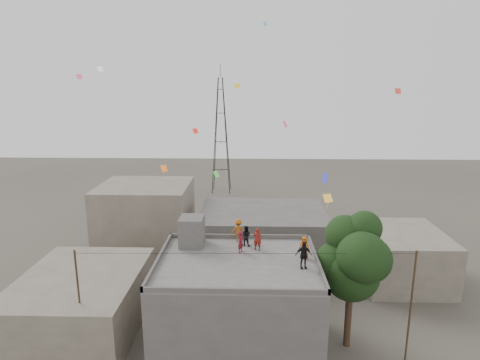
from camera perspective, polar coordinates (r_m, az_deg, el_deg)
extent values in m
plane|color=#433E37|center=(28.50, -0.34, -22.74)|extent=(140.00, 140.00, 0.00)
cube|color=#4C4947|center=(26.85, -0.35, -17.55)|extent=(10.00, 8.00, 6.00)
cube|color=#5B5855|center=(25.42, -0.36, -11.64)|extent=(10.00, 8.00, 0.10)
cube|color=#4C4947|center=(28.96, -0.09, -8.01)|extent=(10.00, 0.15, 0.30)
cube|color=#4C4947|center=(21.83, -0.72, -15.50)|extent=(10.00, 0.15, 0.30)
cube|color=#4C4947|center=(25.66, 10.92, -11.16)|extent=(0.15, 8.00, 0.30)
cube|color=#4C4947|center=(25.97, -11.48, -10.88)|extent=(0.15, 8.00, 0.30)
cube|color=#4C4947|center=(27.69, -6.86, -7.24)|extent=(1.60, 1.80, 2.00)
cube|color=#665E51|center=(31.38, -21.56, -15.80)|extent=(8.00, 10.00, 4.00)
cube|color=#4C4947|center=(39.71, 3.27, -7.80)|extent=(12.00, 9.00, 5.00)
cube|color=#665E51|center=(42.63, -13.20, -5.22)|extent=(9.00, 8.00, 7.00)
cube|color=#665E51|center=(38.44, 21.90, -10.00)|extent=(7.00, 8.00, 4.40)
cylinder|color=black|center=(28.51, 15.12, -18.41)|extent=(0.44, 0.44, 4.00)
cylinder|color=black|center=(27.84, 15.59, -15.47)|extent=(0.64, 0.91, 2.14)
sphere|color=black|center=(27.00, 15.54, -12.60)|extent=(3.60, 3.60, 3.60)
sphere|color=black|center=(27.21, 17.78, -10.69)|extent=(3.00, 3.00, 3.00)
sphere|color=black|center=(27.07, 13.45, -11.46)|extent=(2.80, 2.80, 2.80)
sphere|color=black|center=(25.82, 17.03, -10.52)|extent=(3.20, 3.20, 3.20)
sphere|color=black|center=(26.87, 14.75, -7.57)|extent=(2.60, 2.60, 2.60)
sphere|color=black|center=(26.67, 17.29, -6.53)|extent=(2.20, 2.20, 2.20)
cylinder|color=black|center=(27.22, -21.79, -16.43)|extent=(0.12, 0.12, 7.40)
cylinder|color=black|center=(27.39, 23.10, -16.36)|extent=(0.12, 0.12, 7.40)
cylinder|color=black|center=(23.80, 0.76, -10.41)|extent=(20.00, 0.52, 0.02)
cylinder|color=black|center=(62.93, -3.56, 6.16)|extent=(1.27, 1.27, 18.01)
cylinder|color=black|center=(62.80, -2.01, 6.16)|extent=(1.27, 1.27, 18.01)
cylinder|color=black|center=(64.49, -1.92, 6.35)|extent=(1.27, 1.27, 18.01)
cylinder|color=black|center=(64.61, -3.43, 6.35)|extent=(1.27, 1.27, 18.01)
cube|color=black|center=(64.58, -2.68, 1.50)|extent=(2.36, 0.08, 0.08)
cube|color=black|center=(64.58, -2.68, 1.50)|extent=(0.08, 2.36, 0.08)
cube|color=black|center=(63.82, -2.72, 5.46)|extent=(1.81, 0.08, 0.08)
cube|color=black|center=(63.82, -2.72, 5.46)|extent=(0.08, 1.81, 0.08)
cube|color=black|center=(63.36, -2.77, 9.49)|extent=(1.26, 0.08, 0.08)
cube|color=black|center=(63.36, -2.77, 9.49)|extent=(0.08, 1.26, 0.08)
cube|color=black|center=(63.23, -2.80, 12.75)|extent=(0.82, 0.08, 0.08)
cube|color=black|center=(63.23, -2.80, 12.75)|extent=(0.08, 0.82, 0.08)
cylinder|color=black|center=(63.27, -2.83, 15.28)|extent=(0.08, 0.08, 2.00)
imported|color=maroon|center=(26.83, 2.49, -8.37)|extent=(0.63, 0.49, 1.54)
imported|color=#CB5F17|center=(25.88, 9.13, -9.46)|extent=(0.85, 0.73, 1.47)
imported|color=black|center=(27.52, 0.85, -7.93)|extent=(0.83, 0.73, 1.42)
imported|color=black|center=(24.53, 9.01, -10.49)|extent=(1.04, 0.56, 1.68)
imported|color=#AA5513|center=(28.23, -0.24, -7.16)|extent=(1.05, 0.62, 1.61)
imported|color=maroon|center=(26.44, 0.12, -8.79)|extent=(0.55, 0.63, 1.46)
plane|color=orange|center=(28.80, -10.75, 1.64)|extent=(0.45, 0.51, 0.45)
plane|color=#DD2362|center=(30.41, 6.44, 7.90)|extent=(0.37, 0.55, 0.48)
plane|color=yellow|center=(33.97, -0.40, 13.27)|extent=(0.48, 0.33, 0.36)
plane|color=#2225C3|center=(25.66, 11.97, 0.33)|extent=(0.19, 0.61, 0.61)
plane|color=white|center=(34.88, -19.27, 14.71)|extent=(0.50, 0.50, 0.40)
plane|color=orange|center=(39.33, 6.34, 20.23)|extent=(0.15, 0.40, 0.39)
plane|color=green|center=(29.13, -3.39, 0.84)|extent=(0.47, 0.56, 0.41)
plane|color=#CD3D30|center=(33.59, 21.55, 11.69)|extent=(0.45, 0.45, 0.42)
plane|color=yellow|center=(23.74, -13.50, 11.51)|extent=(0.38, 0.48, 0.31)
plane|color=#4C96E6|center=(38.65, 3.58, 21.32)|extent=(0.34, 0.36, 0.35)
plane|color=#FF5083|center=(30.51, -21.88, 13.48)|extent=(0.36, 0.19, 0.32)
plane|color=gold|center=(23.44, 12.38, -2.53)|extent=(0.60, 0.49, 0.41)
plane|color=red|center=(29.75, -6.36, 6.95)|extent=(0.45, 0.44, 0.36)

